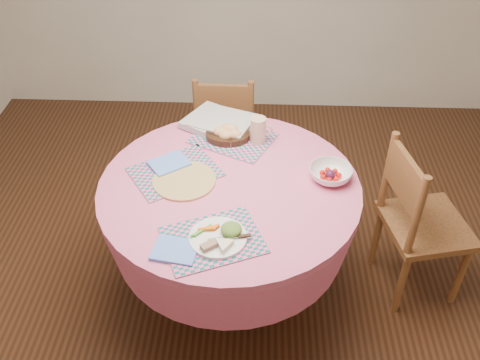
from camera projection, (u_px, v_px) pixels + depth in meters
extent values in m
plane|color=#331C0F|center=(231.00, 288.00, 2.98)|extent=(4.00, 4.00, 0.00)
cylinder|color=#D86587|center=(229.00, 188.00, 2.52)|extent=(1.24, 1.24, 0.04)
cone|color=#D86587|center=(230.00, 214.00, 2.63)|extent=(1.24, 1.24, 0.30)
cylinder|color=black|center=(231.00, 262.00, 2.84)|extent=(0.14, 0.14, 0.44)
cylinder|color=black|center=(231.00, 285.00, 2.96)|extent=(0.56, 0.56, 0.06)
cube|color=brown|center=(426.00, 225.00, 2.75)|extent=(0.48, 0.50, 0.04)
cylinder|color=brown|center=(461.00, 274.00, 2.78)|extent=(0.05, 0.05, 0.43)
cylinder|color=brown|center=(431.00, 229.00, 3.04)|extent=(0.05, 0.05, 0.43)
cylinder|color=brown|center=(402.00, 283.00, 2.74)|extent=(0.05, 0.05, 0.43)
cylinder|color=brown|center=(377.00, 236.00, 3.00)|extent=(0.05, 0.05, 0.43)
cylinder|color=brown|center=(417.00, 218.00, 2.45)|extent=(0.05, 0.05, 0.48)
cylinder|color=brown|center=(387.00, 172.00, 2.71)|extent=(0.05, 0.05, 0.48)
cube|color=brown|center=(405.00, 179.00, 2.52)|extent=(0.10, 0.34, 0.23)
cube|color=brown|center=(226.00, 130.00, 3.49)|extent=(0.40, 0.39, 0.04)
cylinder|color=brown|center=(252.00, 143.00, 3.73)|extent=(0.04, 0.04, 0.41)
cylinder|color=brown|center=(205.00, 141.00, 3.74)|extent=(0.04, 0.04, 0.41)
cylinder|color=brown|center=(250.00, 170.00, 3.49)|extent=(0.04, 0.04, 0.41)
cylinder|color=brown|center=(200.00, 168.00, 3.50)|extent=(0.04, 0.04, 0.41)
cylinder|color=brown|center=(251.00, 115.00, 3.21)|extent=(0.04, 0.04, 0.45)
cylinder|color=brown|center=(197.00, 114.00, 3.22)|extent=(0.04, 0.04, 0.45)
cube|color=brown|center=(223.00, 101.00, 3.16)|extent=(0.33, 0.03, 0.22)
cube|color=#116462|center=(213.00, 240.00, 2.22)|extent=(0.48, 0.43, 0.01)
cube|color=#116462|center=(175.00, 172.00, 2.58)|extent=(0.50, 0.47, 0.01)
cube|color=#116462|center=(233.00, 138.00, 2.80)|extent=(0.49, 0.45, 0.01)
cylinder|color=#AC824A|center=(184.00, 181.00, 2.52)|extent=(0.30, 0.30, 0.01)
cube|color=#5D88EF|center=(175.00, 250.00, 2.17)|extent=(0.20, 0.17, 0.01)
cube|color=#5D88EF|center=(169.00, 164.00, 2.61)|extent=(0.23, 0.22, 0.01)
cylinder|color=white|center=(218.00, 238.00, 2.22)|extent=(0.24, 0.24, 0.01)
ellipsoid|color=#355D1F|center=(232.00, 235.00, 2.19)|extent=(0.13, 0.13, 0.04)
cylinder|color=beige|center=(214.00, 246.00, 2.16)|extent=(0.12, 0.12, 0.02)
cube|color=#845B4C|center=(201.00, 240.00, 2.18)|extent=(0.07, 0.07, 0.02)
cube|color=silver|center=(222.00, 241.00, 2.19)|extent=(0.15, 0.04, 0.00)
cylinder|color=black|center=(228.00, 136.00, 2.79)|extent=(0.23, 0.23, 0.03)
ellipsoid|color=#F6B77E|center=(220.00, 130.00, 2.77)|extent=(0.07, 0.06, 0.05)
ellipsoid|color=#F6B77E|center=(232.00, 127.00, 2.79)|extent=(0.07, 0.06, 0.05)
ellipsoid|color=#F6B77E|center=(235.00, 132.00, 2.75)|extent=(0.07, 0.06, 0.05)
ellipsoid|color=#F6B77E|center=(225.00, 133.00, 2.74)|extent=(0.07, 0.06, 0.05)
ellipsoid|color=#F6B77E|center=(228.00, 126.00, 2.80)|extent=(0.07, 0.06, 0.05)
cylinder|color=#CDAA8D|center=(258.00, 130.00, 2.73)|extent=(0.08, 0.08, 0.14)
torus|color=#CDAA8D|center=(266.00, 130.00, 2.73)|extent=(0.07, 0.01, 0.07)
imported|color=white|center=(331.00, 174.00, 2.52)|extent=(0.25, 0.25, 0.06)
sphere|color=red|center=(339.00, 175.00, 2.53)|extent=(0.03, 0.03, 0.03)
sphere|color=red|center=(335.00, 171.00, 2.55)|extent=(0.03, 0.03, 0.03)
sphere|color=red|center=(328.00, 170.00, 2.56)|extent=(0.03, 0.03, 0.03)
sphere|color=red|center=(322.00, 173.00, 2.54)|extent=(0.03, 0.03, 0.03)
sphere|color=red|center=(323.00, 177.00, 2.52)|extent=(0.03, 0.03, 0.03)
sphere|color=red|center=(329.00, 180.00, 2.50)|extent=(0.03, 0.03, 0.03)
sphere|color=red|center=(336.00, 179.00, 2.50)|extent=(0.03, 0.03, 0.03)
sphere|color=#411230|center=(330.00, 175.00, 2.53)|extent=(0.05, 0.05, 0.05)
cube|color=silver|center=(218.00, 123.00, 2.88)|extent=(0.43, 0.41, 0.03)
cube|color=silver|center=(222.00, 120.00, 2.87)|extent=(0.39, 0.35, 0.01)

